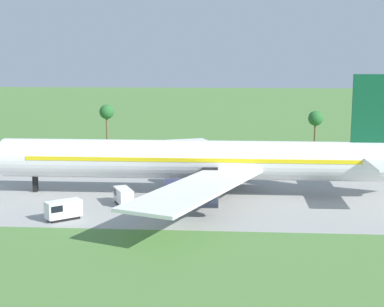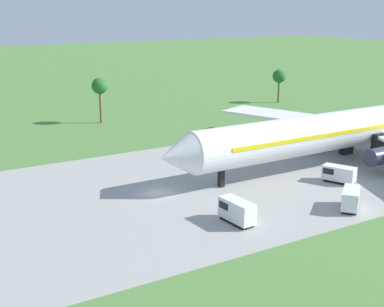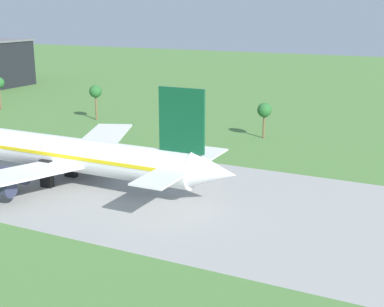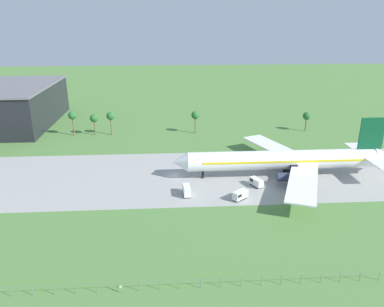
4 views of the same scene
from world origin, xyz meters
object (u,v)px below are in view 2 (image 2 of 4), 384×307
Objects in this scene: baggage_tug at (236,211)px; catering_van at (351,199)px; fuel_truck at (338,174)px; jet_airliner at (358,127)px.

catering_van is at bearing -14.84° from baggage_tug.
baggage_tug is 1.01× the size of fuel_truck.
jet_airliner reaches higher than fuel_truck.
catering_van is (-18.45, -16.10, -4.23)m from jet_airliner.
baggage_tug is at bearing -167.64° from fuel_truck.
jet_airliner is at bearing 41.11° from catering_van.
catering_van reaches higher than fuel_truck.
baggage_tug reaches higher than fuel_truck.
catering_van is at bearing -127.53° from fuel_truck.
jet_airliner reaches higher than catering_van.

